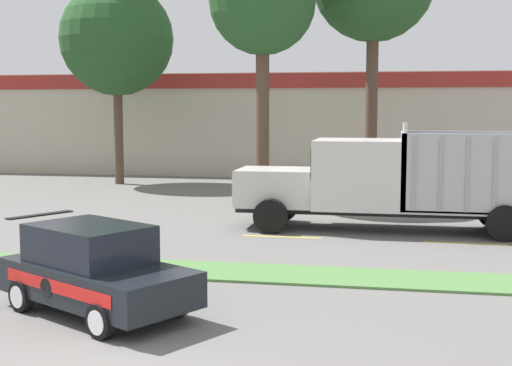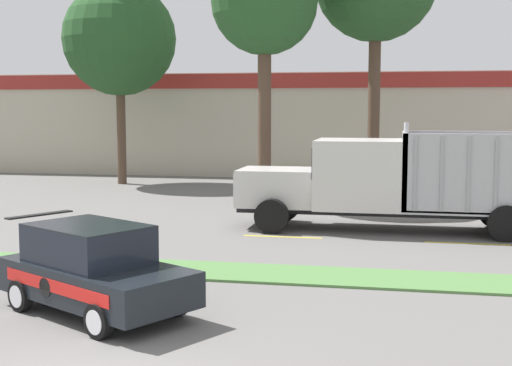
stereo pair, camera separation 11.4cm
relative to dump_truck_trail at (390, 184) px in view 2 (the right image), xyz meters
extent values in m
cube|color=#517F42|center=(-3.98, -6.71, -1.47)|extent=(120.00, 1.81, 0.06)
cube|color=yellow|center=(-8.56, -1.80, -1.50)|extent=(2.40, 0.14, 0.01)
cube|color=yellow|center=(-3.16, -1.80, -1.50)|extent=(2.40, 0.14, 0.01)
cube|color=yellow|center=(2.24, -1.80, -1.50)|extent=(2.40, 0.14, 0.01)
cube|color=black|center=(0.81, 0.00, -0.87)|extent=(11.32, 1.42, 0.18)
cube|color=silver|center=(-3.60, 0.00, -0.19)|extent=(2.51, 2.11, 1.19)
cube|color=#B7B7BC|center=(-4.88, 0.00, -0.19)|extent=(0.06, 1.80, 1.01)
cube|color=silver|center=(-1.00, 0.00, 0.30)|extent=(2.70, 2.58, 2.17)
cube|color=black|center=(-2.37, 0.00, 0.68)|extent=(0.04, 2.19, 0.98)
cylinder|color=silver|center=(0.45, -0.83, 1.13)|extent=(0.14, 0.14, 1.66)
cube|color=#ADADB2|center=(3.41, 0.00, -0.72)|extent=(6.12, 2.58, 0.12)
cube|color=#ADADB2|center=(0.43, 0.00, 0.46)|extent=(0.16, 2.58, 2.37)
cube|color=#ADADB2|center=(3.41, -1.21, 0.46)|extent=(6.12, 0.16, 2.37)
cube|color=#ADADB2|center=(3.41, 1.21, 0.46)|extent=(6.12, 0.16, 2.37)
cube|color=#99999E|center=(0.73, -1.31, 0.46)|extent=(0.10, 0.04, 2.25)
cube|color=#99999E|center=(1.50, -1.31, 0.46)|extent=(0.10, 0.04, 2.25)
cube|color=#99999E|center=(2.26, -1.31, 0.46)|extent=(0.10, 0.04, 2.25)
cube|color=#99999E|center=(3.03, -1.31, 0.46)|extent=(0.10, 0.04, 2.25)
cylinder|color=black|center=(-3.60, -1.27, -0.96)|extent=(1.08, 0.30, 1.08)
cylinder|color=black|center=(-3.60, 1.27, -0.96)|extent=(1.08, 0.30, 1.08)
cylinder|color=black|center=(3.36, -1.27, -0.96)|extent=(1.08, 0.30, 1.08)
cylinder|color=black|center=(3.36, 1.27, -0.96)|extent=(1.08, 0.30, 1.08)
cube|color=black|center=(-5.35, -10.43, -0.86)|extent=(4.40, 3.60, 0.66)
cube|color=black|center=(-5.56, -10.31, -0.19)|extent=(2.73, 2.51, 0.69)
cube|color=black|center=(-5.56, -10.31, 0.18)|extent=(2.73, 2.51, 0.04)
cube|color=black|center=(-7.01, -9.48, 0.22)|extent=(0.91, 1.38, 0.03)
cube|color=red|center=(-5.82, -11.24, -0.80)|extent=(2.79, 1.61, 0.23)
cylinder|color=black|center=(-6.08, -11.09, -0.86)|extent=(0.32, 0.19, 0.36)
cylinder|color=black|center=(-4.71, -11.82, -1.19)|extent=(0.63, 0.48, 0.61)
cylinder|color=silver|center=(-4.77, -11.91, -1.19)|extent=(0.38, 0.22, 0.43)
cylinder|color=black|center=(-3.83, -10.29, -1.19)|extent=(0.63, 0.48, 0.61)
cylinder|color=silver|center=(-3.78, -10.19, -1.19)|extent=(0.38, 0.22, 0.43)
cylinder|color=black|center=(-6.87, -10.57, -1.19)|extent=(0.63, 0.48, 0.61)
cylinder|color=silver|center=(-6.93, -10.66, -1.19)|extent=(0.38, 0.22, 0.43)
cylinder|color=black|center=(-5.99, -9.04, -1.19)|extent=(0.63, 0.48, 0.61)
cylinder|color=silver|center=(-5.94, -8.95, -1.19)|extent=(0.38, 0.22, 0.43)
cube|color=#BCB29E|center=(-7.42, 21.71, 1.39)|extent=(41.37, 12.00, 5.78)
cube|color=maroon|center=(-7.42, 15.66, 3.83)|extent=(39.30, 0.10, 0.80)
cylinder|color=brown|center=(-13.62, 11.36, 1.37)|extent=(0.45, 0.45, 5.74)
sphere|color=#234C23|center=(-13.62, 11.36, 5.80)|extent=(5.67, 5.67, 5.67)
cylinder|color=brown|center=(-0.87, 8.97, 2.46)|extent=(0.53, 0.53, 7.91)
cylinder|color=brown|center=(-5.08, 5.37, 1.96)|extent=(0.54, 0.54, 6.91)
sphere|color=#234C23|center=(-5.08, 5.37, 6.58)|extent=(4.25, 4.25, 4.25)
camera|label=1|loc=(0.11, -22.86, 2.44)|focal=50.00mm
camera|label=2|loc=(0.23, -22.84, 2.44)|focal=50.00mm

